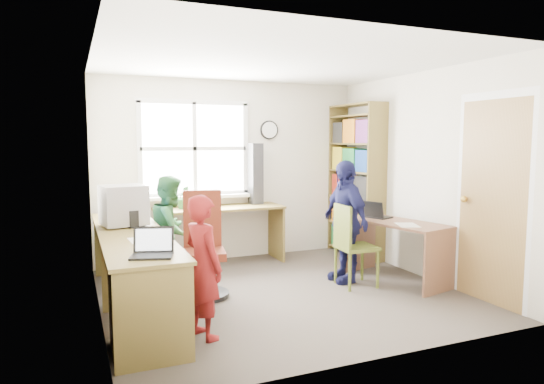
# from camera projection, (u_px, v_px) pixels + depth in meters

# --- Properties ---
(room) EXTENTS (3.64, 3.44, 2.44)m
(room) POSITION_uv_depth(u_px,v_px,m) (279.00, 178.00, 5.08)
(room) COLOR #3F3731
(room) RESTS_ON ground
(l_desk) EXTENTS (2.38, 2.95, 0.75)m
(l_desk) POSITION_uv_depth(u_px,v_px,m) (160.00, 270.00, 4.31)
(l_desk) COLOR olive
(l_desk) RESTS_ON ground
(right_desk) EXTENTS (0.79, 1.28, 0.69)m
(right_desk) POSITION_uv_depth(u_px,v_px,m) (397.00, 238.00, 5.53)
(right_desk) COLOR brown
(right_desk) RESTS_ON ground
(bookshelf) EXTENTS (0.30, 1.02, 2.10)m
(bookshelf) POSITION_uv_depth(u_px,v_px,m) (356.00, 184.00, 6.73)
(bookshelf) COLOR olive
(bookshelf) RESTS_ON ground
(swivel_chair) EXTENTS (0.58, 0.58, 1.08)m
(swivel_chair) POSITION_uv_depth(u_px,v_px,m) (204.00, 251.00, 5.01)
(swivel_chair) COLOR black
(swivel_chair) RESTS_ON ground
(wooden_chair) EXTENTS (0.42, 0.42, 0.91)m
(wooden_chair) POSITION_uv_depth(u_px,v_px,m) (351.00, 242.00, 5.31)
(wooden_chair) COLOR #586421
(wooden_chair) RESTS_ON ground
(crt_monitor) EXTENTS (0.47, 0.44, 0.41)m
(crt_monitor) POSITION_uv_depth(u_px,v_px,m) (124.00, 205.00, 4.85)
(crt_monitor) COLOR gray
(crt_monitor) RESTS_ON l_desk
(laptop_left) EXTENTS (0.36, 0.33, 0.21)m
(laptop_left) POSITION_uv_depth(u_px,v_px,m) (153.00, 249.00, 3.61)
(laptop_left) COLOR black
(laptop_left) RESTS_ON l_desk
(laptop_right) EXTENTS (0.34, 0.37, 0.21)m
(laptop_right) POSITION_uv_depth(u_px,v_px,m) (375.00, 214.00, 5.76)
(laptop_right) COLOR black
(laptop_right) RESTS_ON right_desk
(speaker_a) EXTENTS (0.11, 0.11, 0.17)m
(speaker_a) POSITION_uv_depth(u_px,v_px,m) (133.00, 219.00, 4.75)
(speaker_a) COLOR black
(speaker_a) RESTS_ON l_desk
(speaker_b) EXTENTS (0.10, 0.10, 0.19)m
(speaker_b) POSITION_uv_depth(u_px,v_px,m) (127.00, 211.00, 5.28)
(speaker_b) COLOR black
(speaker_b) RESTS_ON l_desk
(cd_tower) EXTENTS (0.18, 0.17, 0.82)m
(cd_tower) POSITION_uv_depth(u_px,v_px,m) (256.00, 174.00, 6.52)
(cd_tower) COLOR black
(cd_tower) RESTS_ON l_desk
(game_box) EXTENTS (0.34, 0.34, 0.06)m
(game_box) POSITION_uv_depth(u_px,v_px,m) (368.00, 212.00, 6.03)
(game_box) COLOR red
(game_box) RESTS_ON right_desk
(paper_a) EXTENTS (0.21, 0.29, 0.00)m
(paper_a) POSITION_uv_depth(u_px,v_px,m) (141.00, 240.00, 4.16)
(paper_a) COLOR silver
(paper_a) RESTS_ON l_desk
(paper_b) EXTENTS (0.30, 0.36, 0.00)m
(paper_b) POSITION_uv_depth(u_px,v_px,m) (407.00, 225.00, 5.27)
(paper_b) COLOR silver
(paper_b) RESTS_ON right_desk
(potted_plant) EXTENTS (0.18, 0.15, 0.29)m
(potted_plant) POSITION_uv_depth(u_px,v_px,m) (183.00, 197.00, 6.07)
(potted_plant) COLOR #2B6C36
(potted_plant) RESTS_ON l_desk
(person_red) EXTENTS (0.40, 0.50, 1.18)m
(person_red) POSITION_uv_depth(u_px,v_px,m) (203.00, 267.00, 3.92)
(person_red) COLOR maroon
(person_red) RESTS_ON ground
(person_green) EXTENTS (0.68, 0.74, 1.22)m
(person_green) POSITION_uv_depth(u_px,v_px,m) (171.00, 231.00, 5.34)
(person_green) COLOR #2A6933
(person_green) RESTS_ON ground
(person_navy) EXTENTS (0.36, 0.82, 1.39)m
(person_navy) POSITION_uv_depth(u_px,v_px,m) (345.00, 221.00, 5.50)
(person_navy) COLOR #161846
(person_navy) RESTS_ON ground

